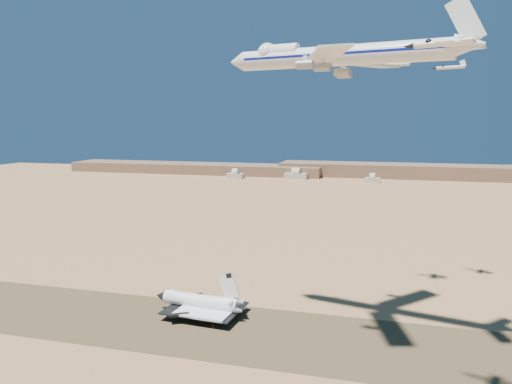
% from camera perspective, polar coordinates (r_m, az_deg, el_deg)
% --- Properties ---
extents(ground, '(1200.00, 1200.00, 0.00)m').
position_cam_1_polar(ground, '(195.69, -5.22, -15.27)').
color(ground, '#A37548').
rests_on(ground, ground).
extents(runway, '(600.00, 50.00, 0.06)m').
position_cam_1_polar(runway, '(195.68, -5.22, -15.26)').
color(runway, brown).
rests_on(runway, ground).
extents(ridgeline, '(960.00, 90.00, 18.00)m').
position_cam_1_polar(ridgeline, '(698.60, 15.41, 2.16)').
color(ridgeline, brown).
rests_on(ridgeline, ground).
extents(hangars, '(200.50, 29.50, 30.00)m').
position_cam_1_polar(hangars, '(662.76, 4.14, 1.88)').
color(hangars, '#B7B1A2').
rests_on(hangars, ground).
extents(shuttle, '(38.80, 25.58, 19.07)m').
position_cam_1_polar(shuttle, '(206.48, -6.40, -12.46)').
color(shuttle, white).
rests_on(shuttle, runway).
extents(carrier_747, '(87.33, 65.95, 21.71)m').
position_cam_1_polar(carrier_747, '(176.14, 8.67, 15.12)').
color(carrier_747, white).
extents(crew_a, '(0.54, 0.67, 1.57)m').
position_cam_1_polar(crew_a, '(195.14, -4.91, -15.06)').
color(crew_a, '#EB460D').
rests_on(crew_a, runway).
extents(crew_b, '(0.52, 0.88, 1.80)m').
position_cam_1_polar(crew_b, '(198.70, -4.30, -14.58)').
color(crew_b, '#EB460D').
rests_on(crew_b, runway).
extents(crew_c, '(1.24, 1.09, 1.90)m').
position_cam_1_polar(crew_c, '(198.21, -5.08, -14.63)').
color(crew_c, '#EB460D').
rests_on(crew_c, runway).
extents(chase_jet_a, '(16.25, 9.58, 4.17)m').
position_cam_1_polar(chase_jet_a, '(126.12, 20.43, 15.66)').
color(chase_jet_a, white).
extents(chase_jet_c, '(16.40, 9.02, 4.09)m').
position_cam_1_polar(chase_jet_c, '(227.02, 15.37, 13.87)').
color(chase_jet_c, white).
extents(chase_jet_d, '(14.86, 8.81, 3.83)m').
position_cam_1_polar(chase_jet_d, '(243.42, 21.25, 13.14)').
color(chase_jet_d, white).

